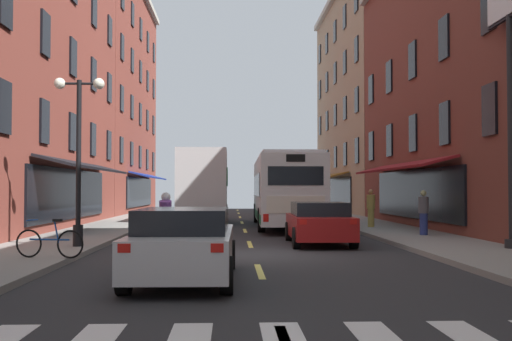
{
  "coord_description": "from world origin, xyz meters",
  "views": [
    {
      "loc": [
        -0.63,
        -16.73,
        1.74
      ],
      "look_at": [
        0.4,
        7.99,
        2.5
      ],
      "focal_mm": 43.61,
      "sensor_mm": 36.0,
      "label": 1
    }
  ],
  "objects_px": {
    "billboard_sign": "(510,36)",
    "sedan_mid": "(184,243)",
    "bicycle_near": "(50,242)",
    "pedestrian_rear": "(424,212)",
    "pedestrian_far": "(371,208)",
    "box_truck": "(204,186)",
    "transit_bus": "(284,190)",
    "motorcycle_rider": "(166,226)",
    "street_lamp_twin": "(79,152)",
    "sedan_near": "(319,223)"
  },
  "relations": [
    {
      "from": "transit_bus",
      "to": "sedan_mid",
      "type": "relative_size",
      "value": 2.54
    },
    {
      "from": "sedan_near",
      "to": "pedestrian_far",
      "type": "xyz_separation_m",
      "value": [
        3.22,
        6.85,
        0.27
      ]
    },
    {
      "from": "sedan_mid",
      "to": "pedestrian_rear",
      "type": "relative_size",
      "value": 3.03
    },
    {
      "from": "pedestrian_far",
      "to": "street_lamp_twin",
      "type": "distance_m",
      "value": 13.58
    },
    {
      "from": "box_truck",
      "to": "pedestrian_rear",
      "type": "relative_size",
      "value": 4.98
    },
    {
      "from": "transit_bus",
      "to": "street_lamp_twin",
      "type": "xyz_separation_m",
      "value": [
        -6.8,
        -11.01,
        1.08
      ]
    },
    {
      "from": "box_truck",
      "to": "motorcycle_rider",
      "type": "distance_m",
      "value": 15.27
    },
    {
      "from": "sedan_mid",
      "to": "bicycle_near",
      "type": "distance_m",
      "value": 4.36
    },
    {
      "from": "transit_bus",
      "to": "pedestrian_far",
      "type": "height_order",
      "value": "transit_bus"
    },
    {
      "from": "billboard_sign",
      "to": "sedan_near",
      "type": "height_order",
      "value": "billboard_sign"
    },
    {
      "from": "street_lamp_twin",
      "to": "pedestrian_far",
      "type": "bearing_deg",
      "value": 39.99
    },
    {
      "from": "transit_bus",
      "to": "bicycle_near",
      "type": "distance_m",
      "value": 15.6
    },
    {
      "from": "transit_bus",
      "to": "sedan_mid",
      "type": "xyz_separation_m",
      "value": [
        -3.38,
        -16.81,
        -1.0
      ]
    },
    {
      "from": "sedan_near",
      "to": "box_truck",
      "type": "bearing_deg",
      "value": 107.67
    },
    {
      "from": "box_truck",
      "to": "motorcycle_rider",
      "type": "xyz_separation_m",
      "value": [
        -0.42,
        -15.21,
        -1.22
      ]
    },
    {
      "from": "transit_bus",
      "to": "billboard_sign",
      "type": "bearing_deg",
      "value": -66.89
    },
    {
      "from": "bicycle_near",
      "to": "pedestrian_rear",
      "type": "relative_size",
      "value": 1.07
    },
    {
      "from": "billboard_sign",
      "to": "sedan_mid",
      "type": "height_order",
      "value": "billboard_sign"
    },
    {
      "from": "bicycle_near",
      "to": "pedestrian_rear",
      "type": "bearing_deg",
      "value": 32.09
    },
    {
      "from": "street_lamp_twin",
      "to": "transit_bus",
      "type": "bearing_deg",
      "value": 58.33
    },
    {
      "from": "billboard_sign",
      "to": "street_lamp_twin",
      "type": "bearing_deg",
      "value": 174.77
    },
    {
      "from": "box_truck",
      "to": "bicycle_near",
      "type": "height_order",
      "value": "box_truck"
    },
    {
      "from": "transit_bus",
      "to": "box_truck",
      "type": "bearing_deg",
      "value": 134.86
    },
    {
      "from": "billboard_sign",
      "to": "motorcycle_rider",
      "type": "distance_m",
      "value": 10.86
    },
    {
      "from": "motorcycle_rider",
      "to": "street_lamp_twin",
      "type": "xyz_separation_m",
      "value": [
        -2.49,
        0.29,
        2.08
      ]
    },
    {
      "from": "transit_bus",
      "to": "sedan_near",
      "type": "distance_m",
      "value": 9.28
    },
    {
      "from": "transit_bus",
      "to": "motorcycle_rider",
      "type": "relative_size",
      "value": 5.82
    },
    {
      "from": "pedestrian_far",
      "to": "sedan_mid",
      "type": "bearing_deg",
      "value": -164.47
    },
    {
      "from": "sedan_near",
      "to": "street_lamp_twin",
      "type": "relative_size",
      "value": 0.9
    },
    {
      "from": "billboard_sign",
      "to": "sedan_mid",
      "type": "relative_size",
      "value": 1.62
    },
    {
      "from": "bicycle_near",
      "to": "pedestrian_far",
      "type": "xyz_separation_m",
      "value": [
        10.24,
        11.65,
        0.46
      ]
    },
    {
      "from": "motorcycle_rider",
      "to": "pedestrian_far",
      "type": "distance_m",
      "value": 11.88
    },
    {
      "from": "sedan_mid",
      "to": "motorcycle_rider",
      "type": "height_order",
      "value": "motorcycle_rider"
    },
    {
      "from": "billboard_sign",
      "to": "bicycle_near",
      "type": "height_order",
      "value": "billboard_sign"
    },
    {
      "from": "box_truck",
      "to": "pedestrian_rear",
      "type": "bearing_deg",
      "value": -53.33
    },
    {
      "from": "sedan_near",
      "to": "transit_bus",
      "type": "bearing_deg",
      "value": 91.83
    },
    {
      "from": "billboard_sign",
      "to": "pedestrian_rear",
      "type": "relative_size",
      "value": 4.91
    },
    {
      "from": "box_truck",
      "to": "sedan_near",
      "type": "bearing_deg",
      "value": -72.33
    },
    {
      "from": "pedestrian_rear",
      "to": "box_truck",
      "type": "bearing_deg",
      "value": 169.5
    },
    {
      "from": "bicycle_near",
      "to": "motorcycle_rider",
      "type": "bearing_deg",
      "value": 48.23
    },
    {
      "from": "box_truck",
      "to": "motorcycle_rider",
      "type": "bearing_deg",
      "value": -91.58
    },
    {
      "from": "sedan_near",
      "to": "sedan_mid",
      "type": "bearing_deg",
      "value": -115.84
    },
    {
      "from": "sedan_mid",
      "to": "bicycle_near",
      "type": "xyz_separation_m",
      "value": [
        -3.34,
        2.79,
        -0.21
      ]
    },
    {
      "from": "billboard_sign",
      "to": "box_truck",
      "type": "relative_size",
      "value": 0.99
    },
    {
      "from": "billboard_sign",
      "to": "transit_bus",
      "type": "xyz_separation_m",
      "value": [
        -5.17,
        12.11,
        -4.24
      ]
    },
    {
      "from": "billboard_sign",
      "to": "transit_bus",
      "type": "bearing_deg",
      "value": 113.11
    },
    {
      "from": "box_truck",
      "to": "sedan_mid",
      "type": "distance_m",
      "value": 20.76
    },
    {
      "from": "motorcycle_rider",
      "to": "pedestrian_rear",
      "type": "distance_m",
      "value": 9.59
    },
    {
      "from": "sedan_near",
      "to": "pedestrian_rear",
      "type": "height_order",
      "value": "pedestrian_rear"
    },
    {
      "from": "pedestrian_far",
      "to": "motorcycle_rider",
      "type": "bearing_deg",
      "value": 179.88
    }
  ]
}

